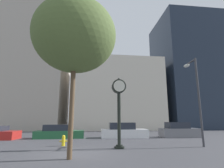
# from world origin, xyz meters

# --- Properties ---
(ground_plane) EXTENTS (200.00, 200.00, 0.00)m
(ground_plane) POSITION_xyz_m (0.00, 0.00, 0.00)
(ground_plane) COLOR #424247
(building_tall_tower) EXTENTS (14.86, 12.00, 39.83)m
(building_tall_tower) POSITION_xyz_m (-11.69, 24.00, 19.91)
(building_tall_tower) COLOR #ADA393
(building_tall_tower) RESTS_ON ground_plane
(building_storefront_row) EXTENTS (15.92, 12.00, 12.60)m
(building_storefront_row) POSITION_xyz_m (5.46, 24.00, 6.30)
(building_storefront_row) COLOR beige
(building_storefront_row) RESTS_ON ground_plane
(building_glass_modern) EXTENTS (13.97, 12.00, 23.11)m
(building_glass_modern) POSITION_xyz_m (21.92, 24.00, 11.55)
(building_glass_modern) COLOR #1E2838
(building_glass_modern) RESTS_ON ground_plane
(street_clock) EXTENTS (0.92, 0.64, 4.52)m
(street_clock) POSITION_xyz_m (2.69, 1.55, 2.97)
(street_clock) COLOR black
(street_clock) RESTS_ON ground_plane
(car_green) EXTENTS (4.70, 1.92, 1.29)m
(car_green) POSITION_xyz_m (-2.20, 8.29, 0.54)
(car_green) COLOR #236038
(car_green) RESTS_ON ground_plane
(car_white) EXTENTS (4.59, 1.99, 1.48)m
(car_white) POSITION_xyz_m (4.11, 7.95, 0.62)
(car_white) COLOR silver
(car_white) RESTS_ON ground_plane
(car_grey) EXTENTS (3.86, 1.87, 1.51)m
(car_grey) POSITION_xyz_m (9.87, 7.87, 0.63)
(car_grey) COLOR slate
(car_grey) RESTS_ON ground_plane
(fire_hydrant_near) EXTENTS (0.53, 0.23, 0.73)m
(fire_hydrant_near) POSITION_xyz_m (-0.96, 2.99, 0.37)
(fire_hydrant_near) COLOR yellow
(fire_hydrant_near) RESTS_ON ground_plane
(street_lamp_right) EXTENTS (0.36, 1.57, 6.16)m
(street_lamp_right) POSITION_xyz_m (8.32, 1.89, 4.11)
(street_lamp_right) COLOR #38383D
(street_lamp_right) RESTS_ON ground_plane
(bare_tree) EXTENTS (4.28, 4.28, 7.97)m
(bare_tree) POSITION_xyz_m (-0.03, -1.22, 6.03)
(bare_tree) COLOR brown
(bare_tree) RESTS_ON ground_plane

